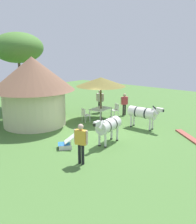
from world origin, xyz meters
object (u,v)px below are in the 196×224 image
object	(u,v)px
shade_umbrella	(101,82)
acacia_tree_behind_hut	(18,48)
patio_dining_table	(101,110)
zebra_nearest_camera	(108,126)
thatched_hut	(33,87)
zebra_by_umbrella	(143,113)
patio_chair_east_end	(116,109)
patio_chair_near_hut	(85,114)
standing_watcher	(81,140)
striped_lounge_chair	(66,143)
guest_behind_table	(100,99)
guest_beside_umbrella	(124,102)

from	to	relation	value
shade_umbrella	acacia_tree_behind_hut	size ratio (longest dim) A/B	0.55
patio_dining_table	zebra_nearest_camera	size ratio (longest dim) A/B	0.70
thatched_hut	zebra_by_umbrella	distance (m)	6.82
thatched_hut	shade_umbrella	distance (m)	4.32
patio_chair_east_end	acacia_tree_behind_hut	xyz separation A→B (m)	(-2.57, 7.53, 4.19)
shade_umbrella	patio_dining_table	xyz separation A→B (m)	(0.00, 0.00, -1.87)
shade_umbrella	zebra_by_umbrella	size ratio (longest dim) A/B	1.38
shade_umbrella	zebra_by_umbrella	world-z (taller)	shade_umbrella
patio_chair_east_end	patio_chair_near_hut	bearing A→B (deg)	89.99
standing_watcher	striped_lounge_chair	distance (m)	2.05
standing_watcher	acacia_tree_behind_hut	bearing A→B (deg)	140.30
patio_dining_table	zebra_by_umbrella	bearing A→B (deg)	-89.40
standing_watcher	zebra_by_umbrella	distance (m)	5.87
thatched_hut	patio_dining_table	xyz separation A→B (m)	(3.60, -2.39, -1.72)
guest_behind_table	striped_lounge_chair	bearing A→B (deg)	97.05
thatched_hut	striped_lounge_chair	world-z (taller)	thatched_hut
striped_lounge_chair	zebra_by_umbrella	bearing A→B (deg)	-63.91
patio_chair_east_end	guest_beside_umbrella	bearing A→B (deg)	-94.83
guest_behind_table	acacia_tree_behind_hut	distance (m)	7.54
guest_behind_table	zebra_nearest_camera	distance (m)	6.41
patio_chair_near_hut	zebra_by_umbrella	size ratio (longest dim) A/B	0.38
zebra_nearest_camera	zebra_by_umbrella	world-z (taller)	zebra_by_umbrella
shade_umbrella	acacia_tree_behind_hut	xyz separation A→B (m)	(-1.36, 7.19, 2.18)
patio_chair_near_hut	guest_behind_table	world-z (taller)	guest_behind_table
zebra_by_umbrella	guest_behind_table	bearing A→B (deg)	-108.37
shade_umbrella	striped_lounge_chair	world-z (taller)	shade_umbrella
thatched_hut	zebra_by_umbrella	world-z (taller)	thatched_hut
thatched_hut	shade_umbrella	size ratio (longest dim) A/B	1.55
guest_beside_umbrella	guest_behind_table	bearing A→B (deg)	140.87
patio_chair_near_hut	standing_watcher	xyz separation A→B (m)	(-4.60, -4.07, 0.52)
guest_beside_umbrella	acacia_tree_behind_hut	world-z (taller)	acacia_tree_behind_hut
patio_chair_near_hut	patio_dining_table	bearing A→B (deg)	90.00
striped_lounge_chair	zebra_by_umbrella	size ratio (longest dim) A/B	0.40
standing_watcher	acacia_tree_behind_hut	distance (m)	12.34
thatched_hut	striped_lounge_chair	xyz separation A→B (m)	(-1.44, -4.38, -2.13)
thatched_hut	standing_watcher	size ratio (longest dim) A/B	2.92
thatched_hut	zebra_by_umbrella	bearing A→B (deg)	-56.93
striped_lounge_chair	zebra_by_umbrella	distance (m)	5.26
patio_dining_table	acacia_tree_behind_hut	world-z (taller)	acacia_tree_behind_hut
striped_lounge_chair	zebra_nearest_camera	bearing A→B (deg)	-84.03
guest_beside_umbrella	striped_lounge_chair	world-z (taller)	guest_beside_umbrella
guest_behind_table	patio_chair_near_hut	bearing A→B (deg)	89.12
patio_chair_near_hut	acacia_tree_behind_hut	distance (m)	8.02
patio_dining_table	zebra_by_umbrella	world-z (taller)	zebra_by_umbrella
striped_lounge_chair	zebra_nearest_camera	distance (m)	2.21
thatched_hut	guest_beside_umbrella	xyz separation A→B (m)	(5.51, -2.99, -1.45)
thatched_hut	patio_chair_east_end	world-z (taller)	thatched_hut
guest_behind_table	striped_lounge_chair	xyz separation A→B (m)	(-6.44, -3.22, -0.75)
shade_umbrella	zebra_by_umbrella	xyz separation A→B (m)	(0.03, -3.20, -1.59)
standing_watcher	zebra_nearest_camera	xyz separation A→B (m)	(2.53, 0.57, -0.10)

